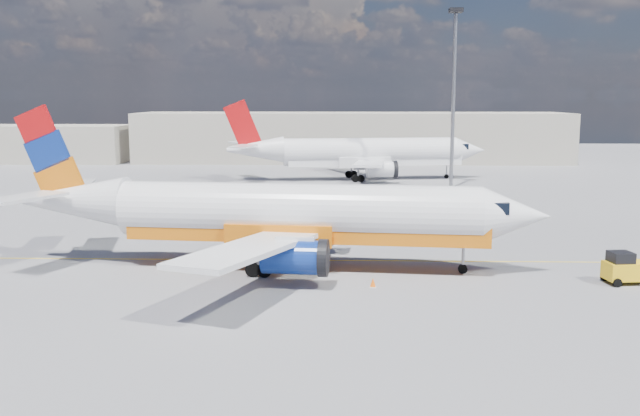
{
  "coord_description": "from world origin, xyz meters",
  "views": [
    {
      "loc": [
        3.27,
        -43.09,
        10.83
      ],
      "look_at": [
        1.91,
        3.13,
        3.5
      ],
      "focal_mm": 40.0,
      "sensor_mm": 36.0,
      "label": 1
    }
  ],
  "objects_px": {
    "second_jet": "(362,153)",
    "gse_tug": "(627,268)",
    "traffic_cone": "(373,283)",
    "main_jet": "(282,214)"
  },
  "relations": [
    {
      "from": "second_jet",
      "to": "gse_tug",
      "type": "bearing_deg",
      "value": -83.78
    },
    {
      "from": "main_jet",
      "to": "second_jet",
      "type": "bearing_deg",
      "value": 88.02
    },
    {
      "from": "main_jet",
      "to": "second_jet",
      "type": "relative_size",
      "value": 0.99
    },
    {
      "from": "main_jet",
      "to": "gse_tug",
      "type": "height_order",
      "value": "main_jet"
    },
    {
      "from": "gse_tug",
      "to": "traffic_cone",
      "type": "xyz_separation_m",
      "value": [
        -14.76,
        -1.25,
        -0.63
      ]
    },
    {
      "from": "main_jet",
      "to": "gse_tug",
      "type": "relative_size",
      "value": 12.04
    },
    {
      "from": "second_jet",
      "to": "traffic_cone",
      "type": "xyz_separation_m",
      "value": [
        -0.88,
        -52.33,
        -3.19
      ]
    },
    {
      "from": "main_jet",
      "to": "gse_tug",
      "type": "xyz_separation_m",
      "value": [
        20.33,
        -3.2,
        -2.55
      ]
    },
    {
      "from": "second_jet",
      "to": "gse_tug",
      "type": "relative_size",
      "value": 12.11
    },
    {
      "from": "second_jet",
      "to": "gse_tug",
      "type": "xyz_separation_m",
      "value": [
        13.89,
        -51.08,
        -2.55
      ]
    }
  ]
}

